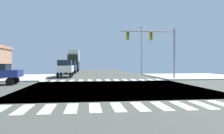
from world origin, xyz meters
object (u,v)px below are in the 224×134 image
at_px(suv_leading_3, 71,66).
at_px(box_truck_middle_1, 74,60).
at_px(street_lamp, 140,46).
at_px(traffic_signal_mast, 153,42).
at_px(pickup_trailing_2, 65,68).

height_order(suv_leading_3, box_truck_middle_1, box_truck_middle_1).
bearing_deg(box_truck_middle_1, street_lamp, 139.72).
xyz_separation_m(traffic_signal_mast, box_truck_middle_1, (-10.65, 23.65, -1.89)).
height_order(street_lamp, suv_leading_3, street_lamp).
distance_m(traffic_signal_mast, box_truck_middle_1, 26.01).
bearing_deg(traffic_signal_mast, suv_leading_3, 126.03).
distance_m(suv_leading_3, pickup_trailing_2, 9.35).
height_order(traffic_signal_mast, suv_leading_3, traffic_signal_mast).
distance_m(pickup_trailing_2, box_truck_middle_1, 18.40).
relative_size(traffic_signal_mast, suv_leading_3, 1.41).
relative_size(street_lamp, pickup_trailing_2, 1.66).
distance_m(traffic_signal_mast, suv_leading_3, 18.36).
relative_size(traffic_signal_mast, pickup_trailing_2, 1.27).
bearing_deg(pickup_trailing_2, suv_leading_3, -90.00).
height_order(street_lamp, pickup_trailing_2, street_lamp).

